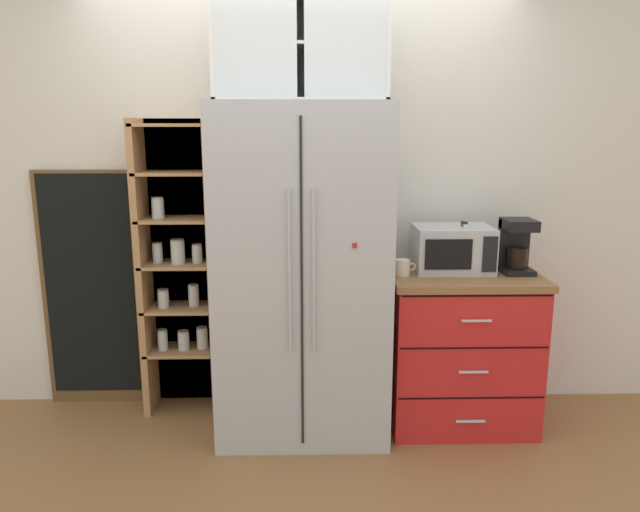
% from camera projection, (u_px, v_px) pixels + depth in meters
% --- Properties ---
extents(ground_plane, '(10.72, 10.72, 0.00)m').
position_uv_depth(ground_plane, '(303.00, 423.00, 3.53)').
color(ground_plane, olive).
extents(wall_back_cream, '(5.02, 0.10, 2.55)m').
position_uv_depth(wall_back_cream, '(302.00, 202.00, 3.65)').
color(wall_back_cream, silver).
rests_on(wall_back_cream, ground).
extents(refrigerator, '(0.95, 0.73, 1.86)m').
position_uv_depth(refrigerator, '(302.00, 272.00, 3.33)').
color(refrigerator, '#B7BABF').
rests_on(refrigerator, ground).
extents(pantry_shelf_column, '(0.50, 0.29, 1.78)m').
position_uv_depth(pantry_shelf_column, '(180.00, 266.00, 3.60)').
color(pantry_shelf_column, brown).
rests_on(pantry_shelf_column, ground).
extents(counter_cabinet, '(0.85, 0.64, 0.91)m').
position_uv_depth(counter_cabinet, '(459.00, 347.00, 3.50)').
color(counter_cabinet, red).
rests_on(counter_cabinet, ground).
extents(microwave, '(0.44, 0.33, 0.26)m').
position_uv_depth(microwave, '(452.00, 248.00, 3.42)').
color(microwave, '#B7BABF').
rests_on(microwave, counter_cabinet).
extents(coffee_maker, '(0.17, 0.20, 0.31)m').
position_uv_depth(coffee_maker, '(516.00, 245.00, 3.38)').
color(coffee_maker, black).
rests_on(coffee_maker, counter_cabinet).
extents(mug_charcoal, '(0.11, 0.08, 0.09)m').
position_uv_depth(mug_charcoal, '(462.00, 263.00, 3.43)').
color(mug_charcoal, '#2D2D33').
rests_on(mug_charcoal, counter_cabinet).
extents(mug_cream, '(0.12, 0.08, 0.09)m').
position_uv_depth(mug_cream, '(403.00, 267.00, 3.32)').
color(mug_cream, silver).
rests_on(mug_cream, counter_cabinet).
extents(bottle_clear, '(0.06, 0.06, 0.29)m').
position_uv_depth(bottle_clear, '(464.00, 250.00, 3.37)').
color(bottle_clear, silver).
rests_on(bottle_clear, counter_cabinet).
extents(bottle_amber, '(0.07, 0.07, 0.29)m').
position_uv_depth(bottle_amber, '(462.00, 249.00, 3.42)').
color(bottle_amber, brown).
rests_on(bottle_amber, counter_cabinet).
extents(upper_cabinet, '(0.91, 0.32, 0.57)m').
position_uv_depth(upper_cabinet, '(301.00, 47.00, 3.12)').
color(upper_cabinet, silver).
rests_on(upper_cabinet, refrigerator).
extents(chalkboard_menu, '(0.60, 0.04, 1.48)m').
position_uv_depth(chalkboard_menu, '(91.00, 289.00, 3.66)').
color(chalkboard_menu, brown).
rests_on(chalkboard_menu, ground).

